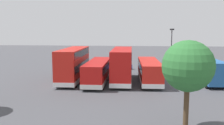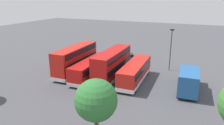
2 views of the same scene
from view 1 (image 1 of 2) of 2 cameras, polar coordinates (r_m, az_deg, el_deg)
name	(u,v)px [view 1 (image 1 of 2)]	position (r m, az deg, el deg)	size (l,w,h in m)	color
ground_plane	(116,71)	(41.65, 0.92, -2.01)	(140.00, 140.00, 0.00)	#47474C
bus_single_deck_near_end	(149,70)	(32.64, 8.96, -1.91)	(2.98, 10.65, 2.95)	red
bus_double_decker_second	(122,64)	(32.27, 2.46, -0.45)	(2.75, 10.40, 4.55)	#B71411
bus_single_deck_third	(98,71)	(31.94, -3.41, -2.03)	(2.68, 10.64, 2.95)	#B71411
bus_double_decker_fourth	(74,64)	(33.40, -9.25, -0.26)	(2.93, 10.90, 4.55)	red
box_truck_blue	(209,71)	(33.66, 22.39, -1.96)	(2.91, 7.63, 3.20)	#235999
car_hatchback_silver	(119,66)	(42.83, 1.68, -0.80)	(4.75, 3.63, 1.43)	#1E479E
lamp_post_tall	(171,47)	(40.16, 14.14, 3.64)	(0.70, 0.30, 7.35)	#38383D
tree_midright	(188,66)	(16.85, 17.85, -0.90)	(3.54, 3.54, 6.38)	#4C3823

